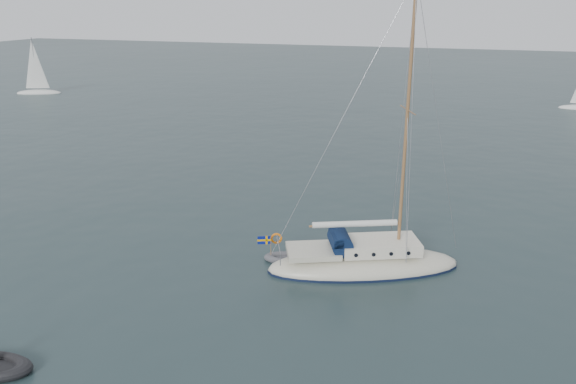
% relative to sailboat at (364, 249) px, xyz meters
% --- Properties ---
extents(ground, '(300.00, 300.00, 0.00)m').
position_rel_sailboat_xyz_m(ground, '(-1.96, -1.15, -1.14)').
color(ground, black).
rests_on(ground, ground).
extents(sailboat, '(10.62, 3.18, 15.13)m').
position_rel_sailboat_xyz_m(sailboat, '(0.00, 0.00, 0.00)').
color(sailboat, beige).
rests_on(sailboat, ground).
extents(dinghy, '(2.59, 1.17, 0.37)m').
position_rel_sailboat_xyz_m(dinghy, '(-4.09, -0.38, -0.98)').
color(dinghy, '#505056').
rests_on(dinghy, ground).
extents(distant_yacht_a, '(6.61, 3.52, 8.75)m').
position_rel_sailboat_xyz_m(distant_yacht_a, '(-58.16, 42.35, 2.60)').
color(distant_yacht_a, silver).
rests_on(distant_yacht_a, ground).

